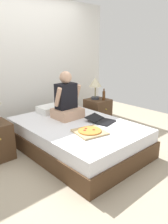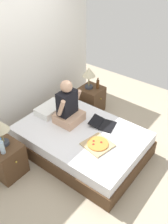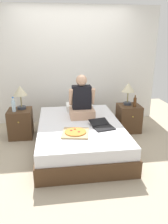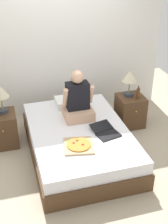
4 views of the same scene
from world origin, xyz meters
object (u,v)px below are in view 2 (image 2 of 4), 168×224
at_px(lamp_on_right_nightstand, 89,73).
at_px(beer_bottle, 98,84).
at_px(nightstand_left, 7,160).
at_px(laptop, 104,124).
at_px(pizza_box, 98,144).
at_px(bed, 81,141).
at_px(person_seated, 68,107).
at_px(lamp_on_left_nightstand, 0,127).
at_px(water_bottle, 2,147).
at_px(nightstand_right, 91,99).

distance_m(lamp_on_right_nightstand, beer_bottle, 0.29).
distance_m(nightstand_left, laptop, 1.65).
xyz_separation_m(beer_bottle, pizza_box, (-1.27, -0.91, -0.18)).
distance_m(bed, person_seated, 0.62).
bearing_deg(person_seated, lamp_on_left_nightstand, 165.16).
bearing_deg(water_bottle, beer_bottle, -0.25).
distance_m(bed, nightstand_left, 1.23).
height_order(bed, water_bottle, water_bottle).
xyz_separation_m(nightstand_left, lamp_on_right_nightstand, (2.14, 0.05, 0.60)).
xyz_separation_m(nightstand_left, nightstand_right, (2.17, 0.00, 0.00)).
relative_size(bed, pizza_box, 4.50).
distance_m(lamp_on_left_nightstand, pizza_box, 1.46).
bearing_deg(nightstand_left, nightstand_right, 0.00).
bearing_deg(lamp_on_right_nightstand, laptop, -129.61).
height_order(water_bottle, person_seated, person_seated).
height_order(lamp_on_right_nightstand, laptop, lamp_on_right_nightstand).
bearing_deg(nightstand_right, lamp_on_right_nightstand, 120.93).
height_order(lamp_on_right_nightstand, person_seated, person_seated).
relative_size(person_seated, pizza_box, 1.66).
height_order(nightstand_left, lamp_on_right_nightstand, lamp_on_right_nightstand).
relative_size(bed, water_bottle, 7.64).
xyz_separation_m(water_bottle, beer_bottle, (2.32, -0.01, -0.02)).
bearing_deg(beer_bottle, lamp_on_left_nightstand, 176.09).
bearing_deg(nightstand_right, person_seated, -166.22).
bearing_deg(lamp_on_left_nightstand, nightstand_right, -1.35).
distance_m(lamp_on_right_nightstand, laptop, 1.18).
height_order(nightstand_left, pizza_box, nightstand_left).
bearing_deg(laptop, lamp_on_right_nightstand, 50.39).
xyz_separation_m(bed, water_bottle, (-1.16, 0.49, 0.44)).
xyz_separation_m(beer_bottle, laptop, (-0.81, -0.70, -0.18)).
xyz_separation_m(nightstand_left, lamp_on_left_nightstand, (0.04, 0.05, 0.60)).
bearing_deg(beer_bottle, person_seated, -172.23).
height_order(lamp_on_left_nightstand, person_seated, person_seated).
xyz_separation_m(lamp_on_left_nightstand, laptop, (1.39, -0.85, -0.41)).
relative_size(nightstand_right, person_seated, 0.71).
bearing_deg(laptop, nightstand_left, 150.62).
relative_size(lamp_on_left_nightstand, beer_bottle, 1.96).
relative_size(nightstand_left, person_seated, 0.71).
bearing_deg(lamp_on_right_nightstand, bed, -148.93).
distance_m(bed, lamp_on_right_nightstand, 1.39).
bearing_deg(water_bottle, pizza_box, -41.22).
bearing_deg(pizza_box, nightstand_right, 39.95).
distance_m(nightstand_right, lamp_on_right_nightstand, 0.60).
bearing_deg(laptop, lamp_on_left_nightstand, 148.40).
relative_size(person_seated, laptop, 1.64).
bearing_deg(lamp_on_left_nightstand, beer_bottle, -3.91).
height_order(nightstand_right, lamp_on_right_nightstand, lamp_on_right_nightstand).
bearing_deg(nightstand_left, beer_bottle, -2.56).
relative_size(beer_bottle, pizza_box, 0.49).
height_order(water_bottle, lamp_on_right_nightstand, lamp_on_right_nightstand).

